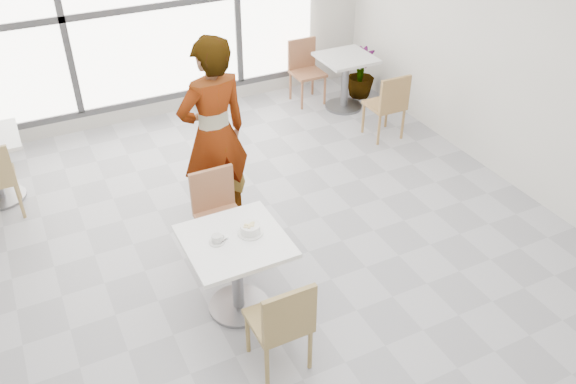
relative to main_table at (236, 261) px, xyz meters
name	(u,v)px	position (x,y,z in m)	size (l,w,h in m)	color
floor	(274,263)	(0.52, 0.38, -0.52)	(7.00, 7.00, 0.00)	#9E9EA5
wall_back	(152,5)	(0.52, 3.88, 0.98)	(6.00, 6.00, 0.00)	silver
wall_right	(545,59)	(3.52, 0.38, 0.98)	(7.00, 7.00, 0.00)	silver
window	(153,6)	(0.52, 3.82, 0.98)	(4.60, 0.07, 2.52)	white
main_table	(236,261)	(0.00, 0.00, 0.00)	(0.80, 0.80, 0.75)	white
chair_near	(283,321)	(0.06, -0.75, -0.02)	(0.42, 0.42, 0.87)	#997E49
chair_far	(217,209)	(0.13, 0.78, -0.02)	(0.42, 0.42, 0.87)	#9F6645
oatmeal_bowl	(250,229)	(0.14, 0.02, 0.27)	(0.21, 0.21, 0.09)	white
coffee_cup	(217,239)	(-0.14, 0.03, 0.26)	(0.16, 0.13, 0.07)	silver
person	(214,135)	(0.32, 1.28, 0.46)	(0.72, 0.47, 1.97)	black
bg_table_right	(345,75)	(2.82, 2.95, -0.04)	(0.70, 0.70, 0.75)	silver
bg_chair_right_near	(389,103)	(2.84, 1.94, -0.02)	(0.42, 0.42, 0.87)	olive
bg_chair_right_far	(305,67)	(2.44, 3.42, -0.02)	(0.42, 0.42, 0.87)	#9B6141
plant_right	(361,73)	(3.22, 3.17, -0.17)	(0.40, 0.40, 0.71)	#3C7139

